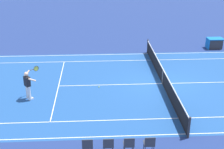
{
  "coord_description": "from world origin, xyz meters",
  "views": [
    {
      "loc": [
        4.09,
        17.53,
        8.3
      ],
      "look_at": [
        3.15,
        0.49,
        0.9
      ],
      "focal_mm": 50.56,
      "sensor_mm": 36.0,
      "label": 1
    }
  ],
  "objects": [
    {
      "name": "spectator_chair_3",
      "position": [
        4.5,
        6.84,
        0.52
      ],
      "size": [
        0.44,
        0.44,
        0.88
      ],
      "color": "#38383D",
      "rests_on": "ground_plane"
    },
    {
      "name": "tennis_net",
      "position": [
        0.0,
        0.0,
        0.49
      ],
      "size": [
        0.1,
        11.7,
        1.08
      ],
      "color": "#2D2D33",
      "rests_on": "ground_plane"
    },
    {
      "name": "court_line_markings",
      "position": [
        0.0,
        0.0,
        0.0
      ],
      "size": [
        23.85,
        11.05,
        0.01
      ],
      "color": "white",
      "rests_on": "ground_plane"
    },
    {
      "name": "court_slab",
      "position": [
        0.0,
        0.0,
        0.0
      ],
      "size": [
        24.2,
        11.4,
        0.0
      ],
      "primitive_type": "cube",
      "color": "#1E4C93",
      "rests_on": "ground_plane"
    },
    {
      "name": "ground_plane",
      "position": [
        0.0,
        0.0,
        0.0
      ],
      "size": [
        60.0,
        60.0,
        0.0
      ],
      "primitive_type": "plane",
      "color": "navy"
    },
    {
      "name": "tennis_ball",
      "position": [
        3.94,
        0.33,
        0.03
      ],
      "size": [
        0.07,
        0.07,
        0.07
      ],
      "primitive_type": "sphere",
      "color": "#CCE01E",
      "rests_on": "ground_plane"
    },
    {
      "name": "tennis_player_near",
      "position": [
        7.86,
        1.59,
        0.93
      ],
      "size": [
        0.76,
        1.07,
        1.7
      ],
      "color": "white",
      "rests_on": "ground_plane"
    },
    {
      "name": "spectator_chair_1",
      "position": [
        2.8,
        6.84,
        0.52
      ],
      "size": [
        0.44,
        0.44,
        0.88
      ],
      "color": "#38383D",
      "rests_on": "ground_plane"
    },
    {
      "name": "equipment_cart_tarped",
      "position": [
        -5.6,
        -6.54,
        0.44
      ],
      "size": [
        1.25,
        0.84,
        0.85
      ],
      "color": "#2D2D33",
      "rests_on": "ground_plane"
    },
    {
      "name": "spectator_chair_0",
      "position": [
        1.96,
        6.84,
        0.52
      ],
      "size": [
        0.44,
        0.44,
        0.88
      ],
      "color": "#38383D",
      "rests_on": "ground_plane"
    },
    {
      "name": "spectator_chair_2",
      "position": [
        3.65,
        6.84,
        0.52
      ],
      "size": [
        0.44,
        0.44,
        0.88
      ],
      "color": "#38383D",
      "rests_on": "ground_plane"
    }
  ]
}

